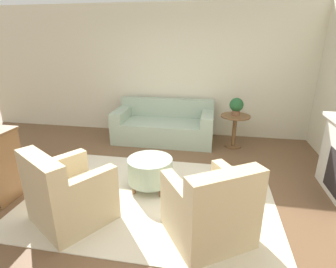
# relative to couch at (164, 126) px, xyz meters

# --- Properties ---
(ground_plane) EXTENTS (16.00, 16.00, 0.00)m
(ground_plane) POSITION_rel_couch_xyz_m (0.23, -2.21, -0.31)
(ground_plane) COLOR brown
(wall_back) EXTENTS (9.47, 0.12, 2.80)m
(wall_back) POSITION_rel_couch_xyz_m (0.23, 0.58, 1.09)
(wall_back) COLOR beige
(wall_back) RESTS_ON ground_plane
(rug) EXTENTS (3.36, 2.31, 0.01)m
(rug) POSITION_rel_couch_xyz_m (0.23, -2.21, -0.30)
(rug) COLOR beige
(rug) RESTS_ON ground_plane
(couch) EXTENTS (2.07, 0.96, 0.84)m
(couch) POSITION_rel_couch_xyz_m (0.00, 0.00, 0.00)
(couch) COLOR #9EB29E
(couch) RESTS_ON ground_plane
(armchair_left) EXTENTS (1.10, 1.10, 0.92)m
(armchair_left) POSITION_rel_couch_xyz_m (-0.59, -2.87, 0.05)
(armchair_left) COLOR #C6B289
(armchair_left) RESTS_ON rug
(armchair_right) EXTENTS (1.10, 1.10, 0.92)m
(armchair_right) POSITION_rel_couch_xyz_m (1.06, -2.87, 0.05)
(armchair_right) COLOR #C6B289
(armchair_right) RESTS_ON rug
(ottoman_table) EXTENTS (0.65, 0.65, 0.47)m
(ottoman_table) POSITION_rel_couch_xyz_m (0.18, -1.99, -0.01)
(ottoman_table) COLOR #9EB29E
(ottoman_table) RESTS_ON rug
(side_table) EXTENTS (0.58, 0.58, 0.66)m
(side_table) POSITION_rel_couch_xyz_m (1.46, -0.14, 0.15)
(side_table) COLOR brown
(side_table) RESTS_ON ground_plane
(potted_plant_on_side_table) EXTENTS (0.27, 0.27, 0.35)m
(potted_plant_on_side_table) POSITION_rel_couch_xyz_m (1.46, -0.14, 0.55)
(potted_plant_on_side_table) COLOR brown
(potted_plant_on_side_table) RESTS_ON side_table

